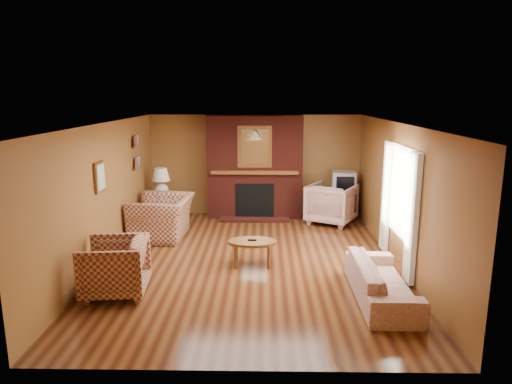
{
  "coord_description": "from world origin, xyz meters",
  "views": [
    {
      "loc": [
        0.22,
        -7.57,
        2.88
      ],
      "look_at": [
        0.07,
        0.6,
        1.11
      ],
      "focal_mm": 32.0,
      "sensor_mm": 36.0,
      "label": 1
    }
  ],
  "objects_px": {
    "coffee_table": "(252,244)",
    "tv_stand": "(342,206)",
    "floral_armchair": "(332,204)",
    "plaid_armchair": "(115,267)",
    "floral_sofa": "(382,281)",
    "side_table": "(162,210)",
    "fireplace": "(255,168)",
    "table_lamp": "(161,181)",
    "plaid_loveseat": "(162,217)",
    "crt_tv": "(343,182)"
  },
  "relations": [
    {
      "from": "plaid_armchair",
      "to": "floral_sofa",
      "type": "distance_m",
      "value": 3.85
    },
    {
      "from": "fireplace",
      "to": "floral_armchair",
      "type": "relative_size",
      "value": 2.43
    },
    {
      "from": "fireplace",
      "to": "plaid_loveseat",
      "type": "height_order",
      "value": "fireplace"
    },
    {
      "from": "fireplace",
      "to": "tv_stand",
      "type": "relative_size",
      "value": 3.72
    },
    {
      "from": "side_table",
      "to": "tv_stand",
      "type": "height_order",
      "value": "tv_stand"
    },
    {
      "from": "plaid_loveseat",
      "to": "floral_sofa",
      "type": "distance_m",
      "value": 4.69
    },
    {
      "from": "floral_sofa",
      "to": "tv_stand",
      "type": "distance_m",
      "value": 4.27
    },
    {
      "from": "side_table",
      "to": "tv_stand",
      "type": "xyz_separation_m",
      "value": [
        4.15,
        0.35,
        0.03
      ]
    },
    {
      "from": "floral_sofa",
      "to": "plaid_armchair",
      "type": "bearing_deg",
      "value": 89.16
    },
    {
      "from": "table_lamp",
      "to": "side_table",
      "type": "bearing_deg",
      "value": 0.0
    },
    {
      "from": "side_table",
      "to": "table_lamp",
      "type": "bearing_deg",
      "value": 0.0
    },
    {
      "from": "plaid_armchair",
      "to": "table_lamp",
      "type": "height_order",
      "value": "table_lamp"
    },
    {
      "from": "table_lamp",
      "to": "coffee_table",
      "type": "bearing_deg",
      "value": -51.21
    },
    {
      "from": "table_lamp",
      "to": "plaid_loveseat",
      "type": "bearing_deg",
      "value": -77.29
    },
    {
      "from": "tv_stand",
      "to": "fireplace",
      "type": "bearing_deg",
      "value": 179.39
    },
    {
      "from": "coffee_table",
      "to": "tv_stand",
      "type": "relative_size",
      "value": 1.3
    },
    {
      "from": "floral_sofa",
      "to": "tv_stand",
      "type": "height_order",
      "value": "tv_stand"
    },
    {
      "from": "fireplace",
      "to": "plaid_loveseat",
      "type": "bearing_deg",
      "value": -138.39
    },
    {
      "from": "fireplace",
      "to": "side_table",
      "type": "distance_m",
      "value": 2.34
    },
    {
      "from": "fireplace",
      "to": "crt_tv",
      "type": "xyz_separation_m",
      "value": [
        2.05,
        -0.19,
        -0.29
      ]
    },
    {
      "from": "tv_stand",
      "to": "crt_tv",
      "type": "xyz_separation_m",
      "value": [
        -0.0,
        -0.01,
        0.56
      ]
    },
    {
      "from": "plaid_armchair",
      "to": "floral_sofa",
      "type": "relative_size",
      "value": 0.49
    },
    {
      "from": "fireplace",
      "to": "floral_sofa",
      "type": "distance_m",
      "value": 4.92
    },
    {
      "from": "coffee_table",
      "to": "floral_sofa",
      "type": "bearing_deg",
      "value": -34.17
    },
    {
      "from": "floral_sofa",
      "to": "side_table",
      "type": "relative_size",
      "value": 3.2
    },
    {
      "from": "fireplace",
      "to": "tv_stand",
      "type": "distance_m",
      "value": 2.23
    },
    {
      "from": "coffee_table",
      "to": "side_table",
      "type": "xyz_separation_m",
      "value": [
        -2.12,
        2.64,
        -0.09
      ]
    },
    {
      "from": "plaid_armchair",
      "to": "crt_tv",
      "type": "bearing_deg",
      "value": 130.55
    },
    {
      "from": "floral_armchair",
      "to": "plaid_armchair",
      "type": "bearing_deg",
      "value": 74.77
    },
    {
      "from": "fireplace",
      "to": "crt_tv",
      "type": "height_order",
      "value": "fireplace"
    },
    {
      "from": "fireplace",
      "to": "table_lamp",
      "type": "height_order",
      "value": "fireplace"
    },
    {
      "from": "coffee_table",
      "to": "crt_tv",
      "type": "height_order",
      "value": "crt_tv"
    },
    {
      "from": "fireplace",
      "to": "side_table",
      "type": "height_order",
      "value": "fireplace"
    },
    {
      "from": "floral_armchair",
      "to": "crt_tv",
      "type": "height_order",
      "value": "crt_tv"
    },
    {
      "from": "plaid_loveseat",
      "to": "crt_tv",
      "type": "height_order",
      "value": "crt_tv"
    },
    {
      "from": "table_lamp",
      "to": "tv_stand",
      "type": "xyz_separation_m",
      "value": [
        4.15,
        0.35,
        -0.64
      ]
    },
    {
      "from": "plaid_loveseat",
      "to": "tv_stand",
      "type": "height_order",
      "value": "plaid_loveseat"
    },
    {
      "from": "fireplace",
      "to": "coffee_table",
      "type": "distance_m",
      "value": 3.27
    },
    {
      "from": "floral_sofa",
      "to": "crt_tv",
      "type": "relative_size",
      "value": 3.37
    },
    {
      "from": "plaid_armchair",
      "to": "floral_sofa",
      "type": "bearing_deg",
      "value": 83.01
    },
    {
      "from": "plaid_loveseat",
      "to": "floral_sofa",
      "type": "bearing_deg",
      "value": 55.84
    },
    {
      "from": "floral_armchair",
      "to": "coffee_table",
      "type": "relative_size",
      "value": 1.18
    },
    {
      "from": "plaid_armchair",
      "to": "side_table",
      "type": "distance_m",
      "value": 3.83
    },
    {
      "from": "floral_sofa",
      "to": "side_table",
      "type": "bearing_deg",
      "value": 46.14
    },
    {
      "from": "floral_armchair",
      "to": "side_table",
      "type": "xyz_separation_m",
      "value": [
        -3.85,
        -0.02,
        -0.16
      ]
    },
    {
      "from": "coffee_table",
      "to": "plaid_armchair",
      "type": "bearing_deg",
      "value": -149.02
    },
    {
      "from": "fireplace",
      "to": "tv_stand",
      "type": "bearing_deg",
      "value": -5.15
    },
    {
      "from": "plaid_armchair",
      "to": "side_table",
      "type": "bearing_deg",
      "value": 176.63
    },
    {
      "from": "plaid_armchair",
      "to": "floral_armchair",
      "type": "relative_size",
      "value": 0.92
    },
    {
      "from": "plaid_loveseat",
      "to": "plaid_armchair",
      "type": "relative_size",
      "value": 1.42
    }
  ]
}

